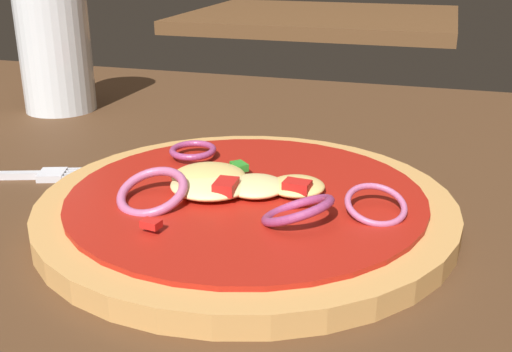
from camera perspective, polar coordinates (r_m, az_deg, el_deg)
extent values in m
cube|color=#4C301C|center=(0.35, 6.83, -9.00)|extent=(1.21, 0.86, 0.03)
cylinder|color=tan|center=(0.38, -0.88, -2.92)|extent=(0.25, 0.25, 0.01)
cylinder|color=#A81C11|center=(0.38, -0.89, -1.79)|extent=(0.22, 0.22, 0.00)
ellipsoid|color=#EFCC72|center=(0.38, 3.77, -0.93)|extent=(0.03, 0.03, 0.01)
ellipsoid|color=#F4DB8E|center=(0.37, -0.05, -0.92)|extent=(0.04, 0.04, 0.01)
ellipsoid|color=#EFCC72|center=(0.39, -4.36, -0.06)|extent=(0.05, 0.05, 0.01)
ellipsoid|color=#F4DB8E|center=(0.38, -4.17, -0.76)|extent=(0.05, 0.05, 0.01)
torus|color=#93386B|center=(0.34, 3.93, -3.03)|extent=(0.05, 0.05, 0.02)
torus|color=#B25984|center=(0.35, 10.96, -2.59)|extent=(0.05, 0.05, 0.02)
torus|color=#93386B|center=(0.43, -5.82, 2.37)|extent=(0.04, 0.04, 0.01)
torus|color=#B25984|center=(0.37, -9.38, -1.33)|extent=(0.05, 0.05, 0.02)
cube|color=red|center=(0.37, 3.80, -0.93)|extent=(0.02, 0.01, 0.01)
cube|color=red|center=(0.36, -2.79, -0.96)|extent=(0.01, 0.02, 0.01)
cube|color=red|center=(0.33, -9.62, -4.35)|extent=(0.01, 0.01, 0.00)
cube|color=#2D8C28|center=(0.40, -1.56, 0.89)|extent=(0.01, 0.01, 0.00)
cube|color=silver|center=(0.47, -18.22, 0.10)|extent=(0.02, 0.02, 0.00)
cube|color=silver|center=(0.45, -14.99, -0.23)|extent=(0.04, 0.01, 0.00)
cube|color=silver|center=(0.46, -14.85, 0.02)|extent=(0.04, 0.01, 0.00)
cube|color=silver|center=(0.46, -14.71, 0.27)|extent=(0.04, 0.01, 0.00)
cube|color=silver|center=(0.47, -14.57, 0.51)|extent=(0.04, 0.01, 0.00)
cylinder|color=silver|center=(0.64, -18.03, 11.39)|extent=(0.07, 0.07, 0.13)
cylinder|color=#C67214|center=(0.65, -17.72, 8.76)|extent=(0.06, 0.06, 0.07)
cube|color=brown|center=(1.48, 6.04, 14.17)|extent=(0.60, 0.51, 0.03)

